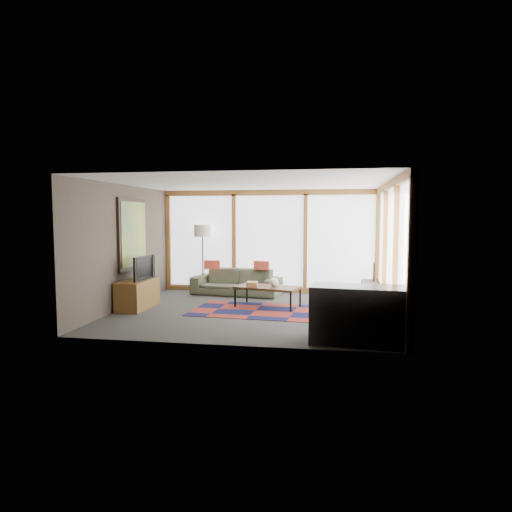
% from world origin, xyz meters
% --- Properties ---
extents(ground, '(5.50, 5.50, 0.00)m').
position_xyz_m(ground, '(0.00, 0.00, 0.00)').
color(ground, '#2D2D2A').
rests_on(ground, ground).
extents(room_envelope, '(5.52, 5.02, 2.62)m').
position_xyz_m(room_envelope, '(0.49, 0.56, 1.54)').
color(room_envelope, '#41372E').
rests_on(room_envelope, ground).
extents(rug, '(2.65, 1.80, 0.01)m').
position_xyz_m(rug, '(0.05, 0.04, 0.01)').
color(rug, maroon).
rests_on(rug, ground).
extents(sofa, '(2.26, 1.13, 0.63)m').
position_xyz_m(sofa, '(-0.74, 1.88, 0.32)').
color(sofa, '#3B3F2D').
rests_on(sofa, ground).
extents(pillow_left, '(0.40, 0.16, 0.22)m').
position_xyz_m(pillow_left, '(-1.35, 1.84, 0.74)').
color(pillow_left, '#C5432B').
rests_on(pillow_left, sofa).
extents(pillow_right, '(0.40, 0.18, 0.21)m').
position_xyz_m(pillow_right, '(-0.11, 1.91, 0.74)').
color(pillow_right, '#C5432B').
rests_on(pillow_right, sofa).
extents(floor_lamp, '(0.43, 0.43, 1.72)m').
position_xyz_m(floor_lamp, '(-1.67, 2.15, 0.86)').
color(floor_lamp, '#2E2317').
rests_on(floor_lamp, ground).
extents(coffee_table, '(1.46, 0.99, 0.45)m').
position_xyz_m(coffee_table, '(0.24, 0.47, 0.22)').
color(coffee_table, '#30200D').
rests_on(coffee_table, ground).
extents(book_stack, '(0.25, 0.30, 0.09)m').
position_xyz_m(book_stack, '(-0.09, 0.44, 0.49)').
color(book_stack, '#9B6035').
rests_on(book_stack, coffee_table).
extents(vase, '(0.22, 0.22, 0.18)m').
position_xyz_m(vase, '(0.37, 0.50, 0.53)').
color(vase, silver).
rests_on(vase, coffee_table).
extents(bookshelf, '(0.37, 2.03, 0.51)m').
position_xyz_m(bookshelf, '(2.43, 0.54, 0.25)').
color(bookshelf, '#30200D').
rests_on(bookshelf, ground).
extents(bowl_a, '(0.23, 0.23, 0.10)m').
position_xyz_m(bowl_a, '(2.43, 0.02, 0.56)').
color(bowl_a, black).
rests_on(bowl_a, bookshelf).
extents(bowl_b, '(0.17, 0.17, 0.08)m').
position_xyz_m(bowl_b, '(2.43, 0.39, 0.55)').
color(bowl_b, black).
rests_on(bowl_b, bookshelf).
extents(shelf_picture, '(0.06, 0.31, 0.40)m').
position_xyz_m(shelf_picture, '(2.51, 1.32, 0.71)').
color(shelf_picture, black).
rests_on(shelf_picture, bookshelf).
extents(tv_console, '(0.50, 1.21, 0.61)m').
position_xyz_m(tv_console, '(-2.45, -0.10, 0.30)').
color(tv_console, brown).
rests_on(tv_console, ground).
extents(television, '(0.18, 0.88, 0.51)m').
position_xyz_m(television, '(-2.39, -0.07, 0.86)').
color(television, black).
rests_on(television, tv_console).
extents(bar_counter, '(1.45, 0.77, 0.88)m').
position_xyz_m(bar_counter, '(1.98, -2.06, 0.44)').
color(bar_counter, black).
rests_on(bar_counter, ground).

